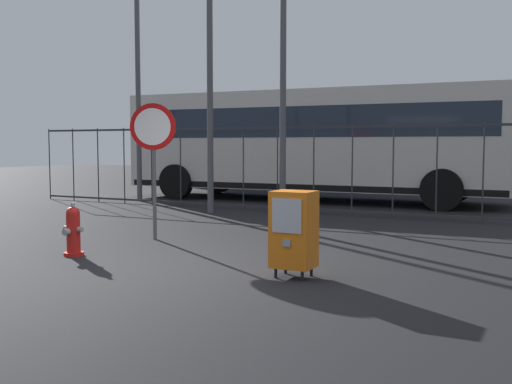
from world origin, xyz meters
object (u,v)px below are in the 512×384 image
Objects in this scene: newspaper_box_primary at (294,229)px; street_light_near_right at (283,41)px; street_light_near_left at (210,25)px; street_light_far_left at (137,40)px; stop_sign at (153,142)px; bus_far at (330,141)px; street_light_far_right at (283,26)px; bus_near at (312,139)px; fire_hydrant at (73,231)px.

street_light_near_right is at bearing 115.11° from newspaper_box_primary.
street_light_near_left is 0.95× the size of street_light_far_left.
bus_far is at bearing 97.00° from stop_sign.
street_light_far_left is at bearing -119.87° from bus_far.
street_light_far_right is (5.02, -1.42, -0.31)m from street_light_far_left.
street_light_near_left is at bearing -83.86° from street_light_near_right.
bus_near is (-3.45, 9.23, 1.14)m from newspaper_box_primary.
bus_near is 1.38× the size of street_light_far_left.
bus_far is 1.30× the size of street_light_near_right.
fire_hydrant is at bearing -91.15° from bus_near.
fire_hydrant is at bearing -79.07° from street_light_near_left.
street_light_near_left is at bearing -95.12° from bus_far.
street_light_far_left is (-2.97, -7.21, 2.71)m from bus_far.
stop_sign is 0.21× the size of bus_far.
bus_far is at bearing 102.50° from bus_near.
street_light_far_right is at bearing 82.85° from stop_sign.
stop_sign is (-3.18, 1.56, 1.03)m from newspaper_box_primary.
street_light_near_right is (-1.74, 8.93, 3.11)m from stop_sign.
newspaper_box_primary is at bearing -71.50° from bus_near.
street_light_far_right is at bearing 83.62° from fire_hydrant.
bus_near is 4.77m from street_light_near_left.
bus_far is (-4.72, 14.18, 1.14)m from newspaper_box_primary.
bus_far reaches higher than stop_sign.
stop_sign is 0.31× the size of street_light_near_left.
stop_sign is 9.61m from street_light_near_right.
newspaper_box_primary is 0.14× the size of street_light_far_right.
bus_far reaches higher than fire_hydrant.
street_light_far_left reaches higher than street_light_far_right.
stop_sign is 0.27× the size of street_light_near_right.
street_light_far_right is (2.24, -4.95, -0.60)m from street_light_near_right.
fire_hydrant is at bearing -81.41° from street_light_near_right.
newspaper_box_primary is 0.13× the size of street_light_far_left.
street_light_far_left reaches higher than newspaper_box_primary.
newspaper_box_primary is 0.14× the size of street_light_near_left.
street_light_near_left is (0.37, -8.89, 2.51)m from bus_far.
stop_sign is at bearing -50.10° from street_light_far_left.
fire_hydrant is 6.74m from street_light_near_left.
street_light_near_left reaches higher than street_light_far_right.
bus_near is at bearing -83.01° from bus_far.
street_light_near_left is (-4.36, 5.28, 3.65)m from newspaper_box_primary.
street_light_near_right is 5.46m from street_light_far_right.
fire_hydrant is at bearing -91.85° from bus_far.
newspaper_box_primary is 7.10m from street_light_far_right.
street_light_far_right reaches higher than stop_sign.
newspaper_box_primary is 11.07m from street_light_far_left.
street_light_near_right is (-0.56, 5.21, 0.49)m from street_light_near_left.
street_light_far_left is (-4.25, -2.26, 2.71)m from bus_near.
bus_near is 5.10m from bus_far.
street_light_far_left reaches higher than fire_hydrant.
stop_sign is at bearing -89.94° from bus_near.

